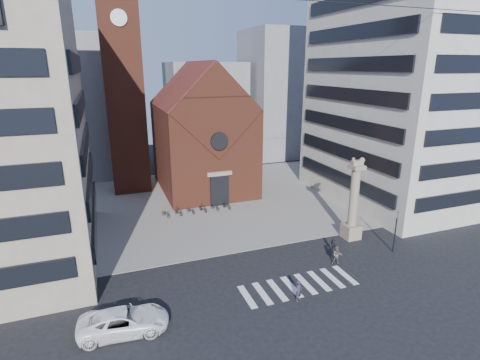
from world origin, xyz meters
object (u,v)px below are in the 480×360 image
object	(u,v)px
traffic_light	(395,230)
pedestrian_2	(333,245)
lion_column	(353,207)
white_car	(124,321)
pedestrian_0	(299,291)
scooter_0	(166,213)
pedestrian_1	(337,255)

from	to	relation	value
traffic_light	pedestrian_2	xyz separation A→B (m)	(-5.56, 1.88, -1.50)
lion_column	traffic_light	xyz separation A→B (m)	(1.99, -4.00, -1.17)
white_car	pedestrian_0	world-z (taller)	pedestrian_0
traffic_light	lion_column	bearing A→B (deg)	116.46
pedestrian_0	scooter_0	size ratio (longest dim) A/B	1.06
traffic_light	white_car	distance (m)	25.46
pedestrian_0	lion_column	bearing A→B (deg)	8.41
lion_column	pedestrian_2	xyz separation A→B (m)	(-3.57, -2.12, -2.67)
lion_column	pedestrian_0	xyz separation A→B (m)	(-10.49, -7.83, -2.60)
scooter_0	traffic_light	bearing A→B (deg)	-65.42
white_car	pedestrian_2	size ratio (longest dim) A/B	3.80
white_car	scooter_0	size ratio (longest dim) A/B	3.65
lion_column	white_car	world-z (taller)	lion_column
white_car	scooter_0	xyz separation A→B (m)	(6.04, 19.29, -0.35)
pedestrian_0	traffic_light	bearing A→B (deg)	-11.27
lion_column	traffic_light	world-z (taller)	lion_column
pedestrian_1	scooter_0	size ratio (longest dim) A/B	1.08
lion_column	pedestrian_1	distance (m)	6.63
traffic_light	scooter_0	distance (m)	25.34
lion_column	pedestrian_2	size ratio (longest dim) A/B	5.54
pedestrian_2	scooter_0	world-z (taller)	pedestrian_2
pedestrian_2	pedestrian_1	bearing A→B (deg)	162.48
pedestrian_1	scooter_0	distance (m)	20.87
lion_column	white_car	size ratio (longest dim) A/B	1.46
pedestrian_0	pedestrian_1	xyz separation A→B (m)	(5.97, 3.71, 0.02)
lion_column	pedestrian_0	world-z (taller)	lion_column
pedestrian_2	white_car	bearing A→B (deg)	111.41
traffic_light	white_car	size ratio (longest dim) A/B	0.72
pedestrian_0	pedestrian_1	size ratio (longest dim) A/B	0.98
lion_column	pedestrian_0	distance (m)	13.34
pedestrian_0	scooter_0	distance (m)	21.35
lion_column	pedestrian_1	world-z (taller)	lion_column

